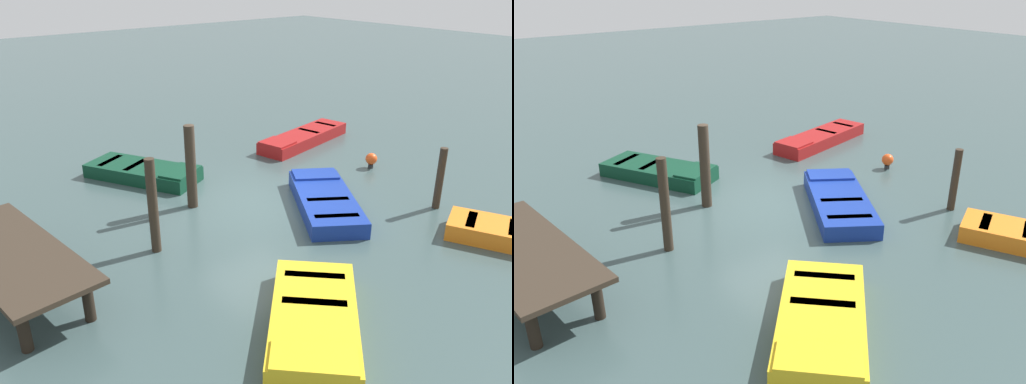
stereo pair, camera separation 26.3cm
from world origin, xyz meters
TOP-DOWN VIEW (x-y plane):
  - ground_plane at (0.00, 0.00)m, footprint 80.00×80.00m
  - dock_segment at (-0.29, 6.12)m, footprint 4.47×2.07m
  - rowboat_blue at (-1.32, -1.24)m, footprint 3.66×3.07m
  - rowboat_red at (2.91, -4.50)m, footprint 1.87×4.14m
  - rowboat_dark_green at (3.48, 1.46)m, footprint 3.58×2.73m
  - rowboat_yellow at (-4.65, 2.47)m, footprint 3.26×3.27m
  - mooring_piling_far_right at (0.94, 1.37)m, footprint 0.27×0.27m
  - mooring_piling_near_right at (0.90, 2.58)m, footprint 0.19×0.19m
  - mooring_piling_mid_right at (-0.51, 3.25)m, footprint 0.21×0.21m
  - mooring_piling_mid_left at (-3.12, -3.52)m, footprint 0.19×0.19m
  - marker_buoy at (-0.16, -4.48)m, footprint 0.36×0.36m

SIDE VIEW (x-z plane):
  - ground_plane at x=0.00m, z-range 0.00..0.00m
  - rowboat_red at x=2.91m, z-range -0.01..0.45m
  - rowboat_blue at x=-1.32m, z-range -0.01..0.45m
  - rowboat_dark_green at x=3.48m, z-range -0.01..0.45m
  - rowboat_yellow at x=-4.65m, z-range -0.01..0.45m
  - marker_buoy at x=-0.16m, z-range 0.05..0.53m
  - mooring_piling_near_right at x=0.90m, z-range 0.00..1.34m
  - mooring_piling_mid_left at x=-3.12m, z-range 0.00..1.64m
  - dock_segment at x=-0.29m, z-range 0.35..1.30m
  - mooring_piling_mid_right at x=-0.51m, z-range 0.00..2.17m
  - mooring_piling_far_right at x=0.94m, z-range 0.00..2.20m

